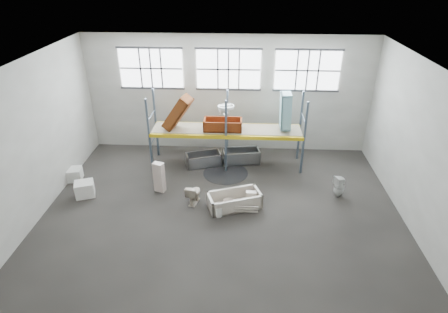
# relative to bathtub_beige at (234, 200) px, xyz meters

# --- Properties ---
(floor) EXTENTS (12.00, 10.00, 0.10)m
(floor) POSITION_rel_bathtub_beige_xyz_m (-0.41, -0.46, -0.31)
(floor) COLOR #45403C
(floor) RESTS_ON ground
(ceiling) EXTENTS (12.00, 10.00, 0.10)m
(ceiling) POSITION_rel_bathtub_beige_xyz_m (-0.41, -0.46, 4.79)
(ceiling) COLOR silver
(ceiling) RESTS_ON ground
(wall_back) EXTENTS (12.00, 0.10, 5.00)m
(wall_back) POSITION_rel_bathtub_beige_xyz_m (-0.41, 4.59, 2.24)
(wall_back) COLOR #A4A198
(wall_back) RESTS_ON ground
(wall_front) EXTENTS (12.00, 0.10, 5.00)m
(wall_front) POSITION_rel_bathtub_beige_xyz_m (-0.41, -5.51, 2.24)
(wall_front) COLOR #A09D94
(wall_front) RESTS_ON ground
(wall_left) EXTENTS (0.10, 10.00, 5.00)m
(wall_left) POSITION_rel_bathtub_beige_xyz_m (-6.46, -0.46, 2.24)
(wall_left) COLOR #B9B6AC
(wall_left) RESTS_ON ground
(wall_right) EXTENTS (0.10, 10.00, 5.00)m
(wall_right) POSITION_rel_bathtub_beige_xyz_m (5.64, -0.46, 2.24)
(wall_right) COLOR #AFADA3
(wall_right) RESTS_ON ground
(window_left) EXTENTS (2.60, 0.04, 1.60)m
(window_left) POSITION_rel_bathtub_beige_xyz_m (-3.61, 4.48, 3.34)
(window_left) COLOR white
(window_left) RESTS_ON wall_back
(window_mid) EXTENTS (2.60, 0.04, 1.60)m
(window_mid) POSITION_rel_bathtub_beige_xyz_m (-0.41, 4.48, 3.34)
(window_mid) COLOR white
(window_mid) RESTS_ON wall_back
(window_right) EXTENTS (2.60, 0.04, 1.60)m
(window_right) POSITION_rel_bathtub_beige_xyz_m (2.79, 4.48, 3.34)
(window_right) COLOR white
(window_right) RESTS_ON wall_back
(rack_upright_la) EXTENTS (0.08, 0.08, 3.00)m
(rack_upright_la) POSITION_rel_bathtub_beige_xyz_m (-3.41, 2.44, 1.24)
(rack_upright_la) COLOR slate
(rack_upright_la) RESTS_ON floor
(rack_upright_lb) EXTENTS (0.08, 0.08, 3.00)m
(rack_upright_lb) POSITION_rel_bathtub_beige_xyz_m (-3.41, 3.64, 1.24)
(rack_upright_lb) COLOR slate
(rack_upright_lb) RESTS_ON floor
(rack_upright_ma) EXTENTS (0.08, 0.08, 3.00)m
(rack_upright_ma) POSITION_rel_bathtub_beige_xyz_m (-0.41, 2.44, 1.24)
(rack_upright_ma) COLOR slate
(rack_upright_ma) RESTS_ON floor
(rack_upright_mb) EXTENTS (0.08, 0.08, 3.00)m
(rack_upright_mb) POSITION_rel_bathtub_beige_xyz_m (-0.41, 3.64, 1.24)
(rack_upright_mb) COLOR slate
(rack_upright_mb) RESTS_ON floor
(rack_upright_ra) EXTENTS (0.08, 0.08, 3.00)m
(rack_upright_ra) POSITION_rel_bathtub_beige_xyz_m (2.59, 2.44, 1.24)
(rack_upright_ra) COLOR slate
(rack_upright_ra) RESTS_ON floor
(rack_upright_rb) EXTENTS (0.08, 0.08, 3.00)m
(rack_upright_rb) POSITION_rel_bathtub_beige_xyz_m (2.59, 3.64, 1.24)
(rack_upright_rb) COLOR slate
(rack_upright_rb) RESTS_ON floor
(rack_beam_front) EXTENTS (6.00, 0.10, 0.14)m
(rack_beam_front) POSITION_rel_bathtub_beige_xyz_m (-0.41, 2.44, 1.24)
(rack_beam_front) COLOR yellow
(rack_beam_front) RESTS_ON floor
(rack_beam_back) EXTENTS (6.00, 0.10, 0.14)m
(rack_beam_back) POSITION_rel_bathtub_beige_xyz_m (-0.41, 3.64, 1.24)
(rack_beam_back) COLOR yellow
(rack_beam_back) RESTS_ON floor
(shelf_deck) EXTENTS (5.90, 1.10, 0.03)m
(shelf_deck) POSITION_rel_bathtub_beige_xyz_m (-0.41, 3.04, 1.32)
(shelf_deck) COLOR gray
(shelf_deck) RESTS_ON floor
(wet_patch) EXTENTS (1.80, 1.80, 0.00)m
(wet_patch) POSITION_rel_bathtub_beige_xyz_m (-0.41, 2.24, -0.26)
(wet_patch) COLOR black
(wet_patch) RESTS_ON floor
(bathtub_beige) EXTENTS (1.97, 1.40, 0.53)m
(bathtub_beige) POSITION_rel_bathtub_beige_xyz_m (0.00, 0.00, 0.00)
(bathtub_beige) COLOR beige
(bathtub_beige) RESTS_ON floor
(cistern_spare) EXTENTS (0.38, 0.18, 0.36)m
(cistern_spare) POSITION_rel_bathtub_beige_xyz_m (0.59, 0.26, 0.02)
(cistern_spare) COLOR beige
(cistern_spare) RESTS_ON bathtub_beige
(sink_in_tub) EXTENTS (0.52, 0.52, 0.14)m
(sink_in_tub) POSITION_rel_bathtub_beige_xyz_m (-0.20, -0.01, -0.10)
(sink_in_tub) COLOR #F2DAC8
(sink_in_tub) RESTS_ON bathtub_beige
(toilet_beige) EXTENTS (0.58, 0.80, 0.74)m
(toilet_beige) POSITION_rel_bathtub_beige_xyz_m (-1.42, 0.18, 0.10)
(toilet_beige) COLOR beige
(toilet_beige) RESTS_ON floor
(cistern_tall) EXTENTS (0.43, 0.35, 1.16)m
(cistern_tall) POSITION_rel_bathtub_beige_xyz_m (-2.76, 0.86, 0.32)
(cistern_tall) COLOR beige
(cistern_tall) RESTS_ON floor
(toilet_white) EXTENTS (0.48, 0.48, 0.81)m
(toilet_white) POSITION_rel_bathtub_beige_xyz_m (3.73, 0.85, 0.14)
(toilet_white) COLOR white
(toilet_white) RESTS_ON floor
(steel_tub_left) EXTENTS (1.55, 1.07, 0.52)m
(steel_tub_left) POSITION_rel_bathtub_beige_xyz_m (-1.35, 2.87, -0.00)
(steel_tub_left) COLOR #B0B1B7
(steel_tub_left) RESTS_ON floor
(steel_tub_right) EXTENTS (1.62, 0.95, 0.56)m
(steel_tub_right) POSITION_rel_bathtub_beige_xyz_m (0.19, 3.21, 0.02)
(steel_tub_right) COLOR #ABAFB3
(steel_tub_right) RESTS_ON floor
(rust_tub_flat) EXTENTS (1.51, 0.71, 0.42)m
(rust_tub_flat) POSITION_rel_bathtub_beige_xyz_m (-0.56, 2.93, 1.56)
(rust_tub_flat) COLOR #8F400D
(rust_tub_flat) RESTS_ON shelf_deck
(rust_tub_tilted) EXTENTS (1.32, 0.94, 1.46)m
(rust_tub_tilted) POSITION_rel_bathtub_beige_xyz_m (-2.31, 2.88, 2.03)
(rust_tub_tilted) COLOR #88350E
(rust_tub_tilted) RESTS_ON shelf_deck
(sink_on_shelf) EXTENTS (0.79, 0.71, 0.58)m
(sink_on_shelf) POSITION_rel_bathtub_beige_xyz_m (-0.43, 2.89, 1.83)
(sink_on_shelf) COLOR white
(sink_on_shelf) RESTS_ON rust_tub_flat
(blue_tub_upright) EXTENTS (0.45, 0.67, 1.43)m
(blue_tub_upright) POSITION_rel_bathtub_beige_xyz_m (1.87, 3.02, 2.13)
(blue_tub_upright) COLOR #92CFDB
(blue_tub_upright) RESTS_ON shelf_deck
(bucket) EXTENTS (0.35, 0.35, 0.34)m
(bucket) POSITION_rel_bathtub_beige_xyz_m (-0.52, -0.53, -0.09)
(bucket) COLOR white
(bucket) RESTS_ON floor
(carton_near) EXTENTS (0.80, 0.74, 0.55)m
(carton_near) POSITION_rel_bathtub_beige_xyz_m (-5.41, 0.39, 0.01)
(carton_near) COLOR white
(carton_near) RESTS_ON floor
(carton_far) EXTENTS (0.67, 0.67, 0.47)m
(carton_far) POSITION_rel_bathtub_beige_xyz_m (-6.25, 1.46, -0.03)
(carton_far) COLOR white
(carton_far) RESTS_ON floor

